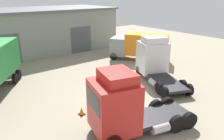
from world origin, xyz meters
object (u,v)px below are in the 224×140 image
box_truck_grey (140,45)px  tractor_unit_red (122,106)px  traffic_cone (82,111)px  tractor_unit_white (154,59)px

box_truck_grey → tractor_unit_red: bearing=96.3°
traffic_cone → tractor_unit_white: bearing=9.9°
tractor_unit_white → tractor_unit_red: bearing=143.7°
box_truck_grey → traffic_cone: bearing=84.0°
tractor_unit_white → traffic_cone: tractor_unit_white is taller
box_truck_grey → tractor_unit_red: tractor_unit_red is taller
box_truck_grey → tractor_unit_white: bearing=112.5°
box_truck_grey → traffic_cone: 14.39m
tractor_unit_white → tractor_unit_red: 9.79m
traffic_cone → box_truck_grey: bearing=28.9°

